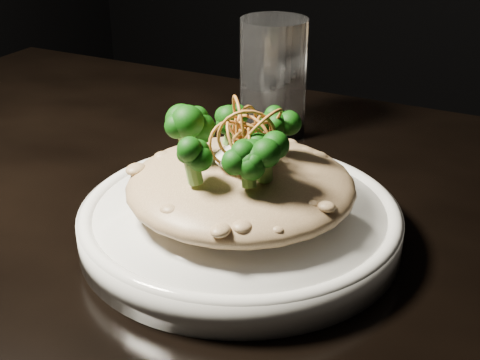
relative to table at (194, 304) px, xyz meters
The scene contains 7 objects.
table is the anchor object (origin of this frame).
plate 0.11m from the table, ahead, with size 0.27×0.27×0.03m, color silver.
risotto 0.14m from the table, ahead, with size 0.19×0.19×0.04m, color brown.
broccoli 0.18m from the table, ahead, with size 0.12×0.12×0.04m, color black, non-canonical shape.
cheese 0.17m from the table, ahead, with size 0.05×0.05×0.01m, color silver.
shallots 0.19m from the table, ahead, with size 0.05×0.05×0.03m, color #90561E, non-canonical shape.
drinking_glass 0.28m from the table, 96.83° to the left, with size 0.08×0.08×0.13m, color white.
Camera 1 is at (0.27, -0.43, 1.05)m, focal length 50.00 mm.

